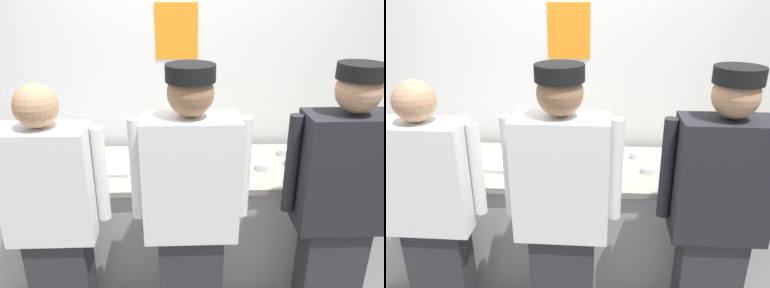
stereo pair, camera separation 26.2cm
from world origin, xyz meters
The scene contains 17 objects.
wall_back centered at (0.00, 0.89, 1.32)m, with size 5.03×0.11×2.65m.
prep_counter centered at (0.00, 0.39, 0.45)m, with size 3.20×0.74×0.89m.
chef_near_left centered at (-0.78, -0.25, 0.86)m, with size 0.60×0.24×1.64m.
chef_center centered at (-0.05, -0.30, 0.93)m, with size 0.62×0.24×1.73m.
chef_far_right centered at (0.77, -0.26, 0.92)m, with size 0.62×0.24×1.72m.
plate_stack_front centered at (0.76, 0.34, 0.93)m, with size 0.22×0.22×0.08m.
plate_stack_rear centered at (0.00, 0.23, 0.94)m, with size 0.21×0.21×0.10m.
mixing_bowl_steel centered at (-1.21, 0.50, 0.95)m, with size 0.32×0.32×0.12m, color #B7BABF.
sheet_tray centered at (-0.70, 0.39, 0.90)m, with size 0.51×0.33×0.02m, color #B7BABF.
squeeze_bottle_primary centered at (1.11, 0.63, 0.99)m, with size 0.06×0.06×0.21m.
squeeze_bottle_secondary centered at (1.02, 0.55, 0.98)m, with size 0.05×0.05×0.18m.
ramekin_orange_sauce centered at (0.98, 0.31, 0.92)m, with size 0.11×0.11×0.04m.
ramekin_green_sauce centered at (0.48, 0.31, 0.92)m, with size 0.10×0.10×0.05m.
ramekin_yellow_sauce centered at (0.69, 0.55, 0.92)m, with size 0.09×0.09×0.05m.
ramekin_red_sauce centered at (0.41, 0.54, 0.92)m, with size 0.09×0.09×0.05m.
deli_cup centered at (0.23, 0.22, 0.94)m, with size 0.09×0.09×0.10m, color white.
chefs_knife centered at (-0.05, 0.49, 0.90)m, with size 0.28×0.03×0.02m.
Camera 2 is at (0.16, -2.01, 2.04)m, focal length 35.18 mm.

